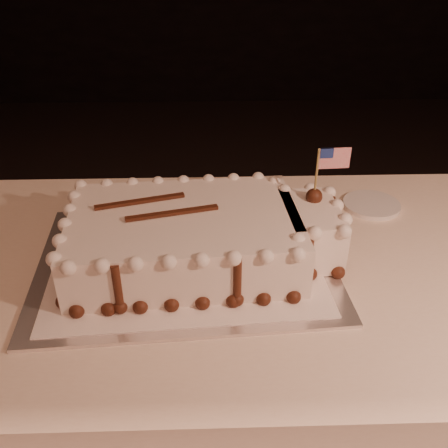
{
  "coord_description": "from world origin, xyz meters",
  "views": [
    {
      "loc": [
        -0.13,
        -0.25,
        1.37
      ],
      "look_at": [
        -0.11,
        0.6,
        0.84
      ],
      "focal_mm": 40.0,
      "sensor_mm": 36.0,
      "label": 1
    }
  ],
  "objects_px": {
    "banquet_table": "(266,382)",
    "cake_board": "(186,261)",
    "sheet_cake": "(200,236)",
    "side_plate": "(371,205)"
  },
  "relations": [
    {
      "from": "banquet_table",
      "to": "cake_board",
      "type": "relative_size",
      "value": 3.96
    },
    {
      "from": "banquet_table",
      "to": "sheet_cake",
      "type": "relative_size",
      "value": 4.14
    },
    {
      "from": "banquet_table",
      "to": "side_plate",
      "type": "relative_size",
      "value": 17.09
    },
    {
      "from": "cake_board",
      "to": "sheet_cake",
      "type": "distance_m",
      "value": 0.07
    },
    {
      "from": "cake_board",
      "to": "side_plate",
      "type": "height_order",
      "value": "side_plate"
    },
    {
      "from": "sheet_cake",
      "to": "side_plate",
      "type": "distance_m",
      "value": 0.48
    },
    {
      "from": "sheet_cake",
      "to": "side_plate",
      "type": "height_order",
      "value": "sheet_cake"
    },
    {
      "from": "side_plate",
      "to": "cake_board",
      "type": "bearing_deg",
      "value": -153.87
    },
    {
      "from": "sheet_cake",
      "to": "side_plate",
      "type": "bearing_deg",
      "value": 27.55
    },
    {
      "from": "banquet_table",
      "to": "side_plate",
      "type": "bearing_deg",
      "value": 39.57
    }
  ]
}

